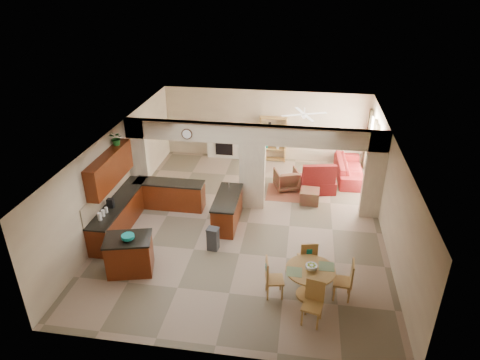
# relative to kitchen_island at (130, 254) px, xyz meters

# --- Properties ---
(floor) EXTENTS (10.00, 10.00, 0.00)m
(floor) POSITION_rel_kitchen_island_xyz_m (2.64, 2.73, -0.50)
(floor) COLOR gray
(floor) RESTS_ON ground
(ceiling) EXTENTS (10.00, 10.00, 0.00)m
(ceiling) POSITION_rel_kitchen_island_xyz_m (2.64, 2.73, 2.30)
(ceiling) COLOR white
(ceiling) RESTS_ON wall_back
(wall_back) EXTENTS (8.00, 0.00, 8.00)m
(wall_back) POSITION_rel_kitchen_island_xyz_m (2.64, 7.73, 0.90)
(wall_back) COLOR beige
(wall_back) RESTS_ON floor
(wall_front) EXTENTS (8.00, 0.00, 8.00)m
(wall_front) POSITION_rel_kitchen_island_xyz_m (2.64, -2.27, 0.90)
(wall_front) COLOR beige
(wall_front) RESTS_ON floor
(wall_left) EXTENTS (0.00, 10.00, 10.00)m
(wall_left) POSITION_rel_kitchen_island_xyz_m (-1.36, 2.73, 0.90)
(wall_left) COLOR beige
(wall_left) RESTS_ON floor
(wall_right) EXTENTS (0.00, 10.00, 10.00)m
(wall_right) POSITION_rel_kitchen_island_xyz_m (6.64, 2.73, 0.90)
(wall_right) COLOR beige
(wall_right) RESTS_ON floor
(partition_left_pier) EXTENTS (0.60, 0.25, 2.80)m
(partition_left_pier) POSITION_rel_kitchen_island_xyz_m (-1.06, 3.73, 0.90)
(partition_left_pier) COLOR beige
(partition_left_pier) RESTS_ON floor
(partition_center_pier) EXTENTS (0.80, 0.25, 2.20)m
(partition_center_pier) POSITION_rel_kitchen_island_xyz_m (2.64, 3.73, 0.60)
(partition_center_pier) COLOR beige
(partition_center_pier) RESTS_ON floor
(partition_right_pier) EXTENTS (0.60, 0.25, 2.80)m
(partition_right_pier) POSITION_rel_kitchen_island_xyz_m (6.34, 3.73, 0.90)
(partition_right_pier) COLOR beige
(partition_right_pier) RESTS_ON floor
(partition_header) EXTENTS (8.00, 0.25, 0.60)m
(partition_header) POSITION_rel_kitchen_island_xyz_m (2.64, 3.73, 2.00)
(partition_header) COLOR beige
(partition_header) RESTS_ON partition_center_pier
(kitchen_counter) EXTENTS (2.52, 3.29, 1.48)m
(kitchen_counter) POSITION_rel_kitchen_island_xyz_m (-0.62, 2.48, -0.04)
(kitchen_counter) COLOR #471C08
(kitchen_counter) RESTS_ON floor
(upper_cabinets) EXTENTS (0.35, 2.40, 0.90)m
(upper_cabinets) POSITION_rel_kitchen_island_xyz_m (-1.18, 1.93, 1.42)
(upper_cabinets) COLOR #471C08
(upper_cabinets) RESTS_ON wall_left
(peninsula) EXTENTS (0.70, 1.85, 0.91)m
(peninsula) POSITION_rel_kitchen_island_xyz_m (2.04, 2.62, -0.04)
(peninsula) COLOR #471C08
(peninsula) RESTS_ON floor
(wall_clock) EXTENTS (0.34, 0.03, 0.34)m
(wall_clock) POSITION_rel_kitchen_island_xyz_m (0.64, 3.58, 1.95)
(wall_clock) COLOR #4C2C19
(wall_clock) RESTS_ON partition_header
(rug) EXTENTS (1.60, 1.30, 0.01)m
(rug) POSITION_rel_kitchen_island_xyz_m (3.84, 4.83, -0.50)
(rug) COLOR brown
(rug) RESTS_ON floor
(fireplace) EXTENTS (1.60, 0.35, 1.20)m
(fireplace) POSITION_rel_kitchen_island_xyz_m (1.04, 7.56, 0.11)
(fireplace) COLOR beige
(fireplace) RESTS_ON floor
(shelving_unit) EXTENTS (1.00, 0.32, 1.80)m
(shelving_unit) POSITION_rel_kitchen_island_xyz_m (2.99, 7.55, 0.40)
(shelving_unit) COLOR #A47338
(shelving_unit) RESTS_ON floor
(window_a) EXTENTS (0.02, 0.90, 1.90)m
(window_a) POSITION_rel_kitchen_island_xyz_m (6.61, 5.03, 0.70)
(window_a) COLOR white
(window_a) RESTS_ON wall_right
(window_b) EXTENTS (0.02, 0.90, 1.90)m
(window_b) POSITION_rel_kitchen_island_xyz_m (6.61, 6.73, 0.70)
(window_b) COLOR white
(window_b) RESTS_ON wall_right
(glazed_door) EXTENTS (0.02, 0.70, 2.10)m
(glazed_door) POSITION_rel_kitchen_island_xyz_m (6.61, 5.88, 0.55)
(glazed_door) COLOR white
(glazed_door) RESTS_ON wall_right
(drape_a_left) EXTENTS (0.10, 0.28, 2.30)m
(drape_a_left) POSITION_rel_kitchen_island_xyz_m (6.57, 4.43, 0.70)
(drape_a_left) COLOR #44211B
(drape_a_left) RESTS_ON wall_right
(drape_a_right) EXTENTS (0.10, 0.28, 2.30)m
(drape_a_right) POSITION_rel_kitchen_island_xyz_m (6.57, 5.63, 0.70)
(drape_a_right) COLOR #44211B
(drape_a_right) RESTS_ON wall_right
(drape_b_left) EXTENTS (0.10, 0.28, 2.30)m
(drape_b_left) POSITION_rel_kitchen_island_xyz_m (6.57, 6.13, 0.70)
(drape_b_left) COLOR #44211B
(drape_b_left) RESTS_ON wall_right
(drape_b_right) EXTENTS (0.10, 0.28, 2.30)m
(drape_b_right) POSITION_rel_kitchen_island_xyz_m (6.57, 7.33, 0.70)
(drape_b_right) COLOR #44211B
(drape_b_right) RESTS_ON wall_right
(ceiling_fan) EXTENTS (1.00, 1.00, 0.10)m
(ceiling_fan) POSITION_rel_kitchen_island_xyz_m (4.14, 5.73, 2.06)
(ceiling_fan) COLOR white
(ceiling_fan) RESTS_ON ceiling
(kitchen_island) EXTENTS (1.32, 1.08, 1.00)m
(kitchen_island) POSITION_rel_kitchen_island_xyz_m (0.00, 0.00, 0.00)
(kitchen_island) COLOR #471C08
(kitchen_island) RESTS_ON floor
(teal_bowl) EXTENTS (0.32, 0.32, 0.15)m
(teal_bowl) POSITION_rel_kitchen_island_xyz_m (0.06, -0.08, 0.57)
(teal_bowl) COLOR #12817D
(teal_bowl) RESTS_ON kitchen_island
(trash_can) EXTENTS (0.32, 0.29, 0.62)m
(trash_can) POSITION_rel_kitchen_island_xyz_m (1.89, 1.23, -0.19)
(trash_can) COLOR #303033
(trash_can) RESTS_ON floor
(dining_table) EXTENTS (1.16, 1.16, 0.79)m
(dining_table) POSITION_rel_kitchen_island_xyz_m (4.51, -0.26, 0.02)
(dining_table) COLOR #A47338
(dining_table) RESTS_ON floor
(fruit_bowl) EXTENTS (0.27, 0.27, 0.14)m
(fruit_bowl) POSITION_rel_kitchen_island_xyz_m (4.53, -0.27, 0.36)
(fruit_bowl) COLOR #8DB827
(fruit_bowl) RESTS_ON dining_table
(sofa) EXTENTS (2.45, 1.04, 0.70)m
(sofa) POSITION_rel_kitchen_island_xyz_m (5.94, 6.38, -0.15)
(sofa) COLOR maroon
(sofa) RESTS_ON floor
(chaise) EXTENTS (1.27, 1.11, 0.45)m
(chaise) POSITION_rel_kitchen_island_xyz_m (4.77, 5.19, -0.28)
(chaise) COLOR maroon
(chaise) RESTS_ON floor
(armchair) EXTENTS (0.99, 1.00, 0.72)m
(armchair) POSITION_rel_kitchen_island_xyz_m (3.68, 5.16, -0.14)
(armchair) COLOR maroon
(armchair) RESTS_ON floor
(ottoman) EXTENTS (0.64, 0.64, 0.44)m
(ottoman) POSITION_rel_kitchen_island_xyz_m (4.50, 4.30, -0.28)
(ottoman) COLOR maroon
(ottoman) RESTS_ON floor
(plant) EXTENTS (0.47, 0.43, 0.43)m
(plant) POSITION_rel_kitchen_island_xyz_m (-1.18, 2.60, 2.08)
(plant) COLOR #144B14
(plant) RESTS_ON upper_cabinets
(chair_north) EXTENTS (0.50, 0.50, 1.02)m
(chair_north) POSITION_rel_kitchen_island_xyz_m (4.46, 0.50, 0.05)
(chair_north) COLOR #A47338
(chair_north) RESTS_ON floor
(chair_east) EXTENTS (0.45, 0.45, 1.02)m
(chair_east) POSITION_rel_kitchen_island_xyz_m (5.36, -0.19, 0.05)
(chair_east) COLOR #A47338
(chair_east) RESTS_ON floor
(chair_south) EXTENTS (0.50, 0.50, 1.02)m
(chair_south) POSITION_rel_kitchen_island_xyz_m (4.60, -1.02, 0.05)
(chair_south) COLOR #A47338
(chair_south) RESTS_ON floor
(chair_west) EXTENTS (0.49, 0.49, 1.02)m
(chair_west) POSITION_rel_kitchen_island_xyz_m (3.62, -0.37, 0.05)
(chair_west) COLOR #A47338
(chair_west) RESTS_ON floor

